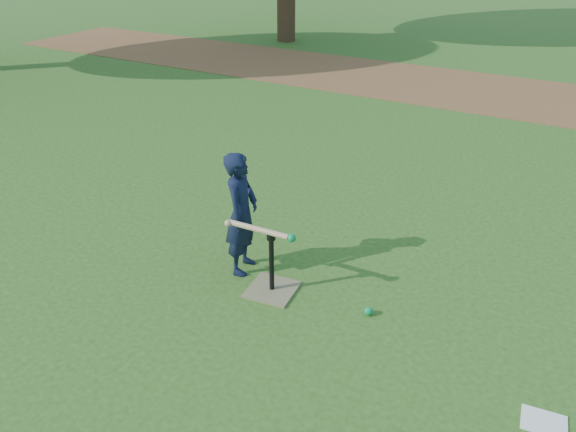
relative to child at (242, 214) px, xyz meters
The scene contains 7 objects.
ground 0.90m from the child, ahead, with size 80.00×80.00×0.00m, color #285116.
dirt_strip 7.64m from the child, 85.13° to the left, with size 24.00×3.00×0.01m, color brown.
child is the anchor object (origin of this frame).
wiffle_ball_ground 1.47m from the child, ahead, with size 0.08×0.08×0.08m, color #0C8742.
clipboard 2.99m from the child, 11.26° to the right, with size 0.30×0.23×0.01m, color white.
batting_tee 0.69m from the child, 22.71° to the right, with size 0.48×0.48×0.61m.
swing_action 0.41m from the child, 29.66° to the right, with size 0.69×0.14×0.08m.
Camera 1 is at (2.05, -3.91, 3.09)m, focal length 35.00 mm.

